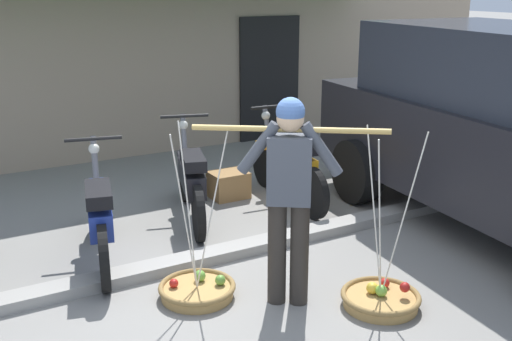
{
  "coord_description": "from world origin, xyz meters",
  "views": [
    {
      "loc": [
        -2.15,
        -4.16,
        2.51
      ],
      "look_at": [
        0.57,
        0.6,
        0.85
      ],
      "focal_mm": 43.63,
      "sensor_mm": 36.0,
      "label": 1
    }
  ],
  "objects_px": {
    "motorcycle_second_in_row": "(100,216)",
    "motorcycle_end_of_row": "(289,165)",
    "fruit_basket_right_side": "(381,298)",
    "fruit_vendor": "(289,189)",
    "motorcycle_third_in_row": "(191,181)",
    "fruit_basket_left_side": "(197,289)",
    "wooden_crate": "(229,185)"
  },
  "relations": [
    {
      "from": "motorcycle_end_of_row",
      "to": "wooden_crate",
      "type": "xyz_separation_m",
      "value": [
        -0.54,
        0.51,
        -0.29
      ]
    },
    {
      "from": "fruit_basket_left_side",
      "to": "wooden_crate",
      "type": "relative_size",
      "value": 3.3
    },
    {
      "from": "motorcycle_second_in_row",
      "to": "motorcycle_third_in_row",
      "type": "distance_m",
      "value": 1.29
    },
    {
      "from": "motorcycle_second_in_row",
      "to": "motorcycle_end_of_row",
      "type": "distance_m",
      "value": 2.46
    },
    {
      "from": "fruit_vendor",
      "to": "motorcycle_end_of_row",
      "type": "xyz_separation_m",
      "value": [
        1.32,
        2.04,
        -0.52
      ]
    },
    {
      "from": "motorcycle_third_in_row",
      "to": "motorcycle_end_of_row",
      "type": "height_order",
      "value": "same"
    },
    {
      "from": "motorcycle_end_of_row",
      "to": "wooden_crate",
      "type": "distance_m",
      "value": 0.8
    },
    {
      "from": "fruit_basket_right_side",
      "to": "fruit_vendor",
      "type": "bearing_deg",
      "value": 144.51
    },
    {
      "from": "motorcycle_second_in_row",
      "to": "motorcycle_end_of_row",
      "type": "xyz_separation_m",
      "value": [
        2.4,
        0.52,
        0.0
      ]
    },
    {
      "from": "fruit_basket_left_side",
      "to": "motorcycle_end_of_row",
      "type": "distance_m",
      "value": 2.53
    },
    {
      "from": "fruit_vendor",
      "to": "motorcycle_second_in_row",
      "type": "distance_m",
      "value": 1.94
    },
    {
      "from": "motorcycle_end_of_row",
      "to": "fruit_basket_left_side",
      "type": "bearing_deg",
      "value": -140.27
    },
    {
      "from": "motorcycle_end_of_row",
      "to": "fruit_basket_right_side",
      "type": "bearing_deg",
      "value": -105.86
    },
    {
      "from": "fruit_basket_right_side",
      "to": "wooden_crate",
      "type": "bearing_deg",
      "value": 86.89
    },
    {
      "from": "fruit_basket_left_side",
      "to": "motorcycle_second_in_row",
      "type": "xyz_separation_m",
      "value": [
        -0.48,
        1.08,
        0.38
      ]
    },
    {
      "from": "fruit_basket_right_side",
      "to": "motorcycle_third_in_row",
      "type": "xyz_separation_m",
      "value": [
        -0.54,
        2.51,
        0.38
      ]
    },
    {
      "from": "wooden_crate",
      "to": "fruit_basket_left_side",
      "type": "bearing_deg",
      "value": -123.31
    },
    {
      "from": "fruit_basket_left_side",
      "to": "fruit_basket_right_side",
      "type": "bearing_deg",
      "value": -35.68
    },
    {
      "from": "fruit_vendor",
      "to": "fruit_basket_right_side",
      "type": "height_order",
      "value": "fruit_vendor"
    },
    {
      "from": "fruit_vendor",
      "to": "motorcycle_third_in_row",
      "type": "xyz_separation_m",
      "value": [
        0.08,
        2.07,
        -0.52
      ]
    },
    {
      "from": "motorcycle_second_in_row",
      "to": "motorcycle_third_in_row",
      "type": "bearing_deg",
      "value": 25.5
    },
    {
      "from": "fruit_basket_left_side",
      "to": "motorcycle_third_in_row",
      "type": "distance_m",
      "value": 1.81
    },
    {
      "from": "motorcycle_end_of_row",
      "to": "wooden_crate",
      "type": "relative_size",
      "value": 4.14
    },
    {
      "from": "motorcycle_third_in_row",
      "to": "wooden_crate",
      "type": "xyz_separation_m",
      "value": [
        0.7,
        0.47,
        -0.29
      ]
    },
    {
      "from": "fruit_vendor",
      "to": "wooden_crate",
      "type": "height_order",
      "value": "fruit_vendor"
    },
    {
      "from": "fruit_basket_left_side",
      "to": "motorcycle_second_in_row",
      "type": "distance_m",
      "value": 1.24
    },
    {
      "from": "motorcycle_end_of_row",
      "to": "fruit_vendor",
      "type": "bearing_deg",
      "value": -122.84
    },
    {
      "from": "fruit_basket_right_side",
      "to": "motorcycle_second_in_row",
      "type": "relative_size",
      "value": 0.81
    },
    {
      "from": "motorcycle_third_in_row",
      "to": "fruit_basket_left_side",
      "type": "bearing_deg",
      "value": -112.78
    },
    {
      "from": "fruit_vendor",
      "to": "fruit_basket_right_side",
      "type": "bearing_deg",
      "value": -35.49
    },
    {
      "from": "fruit_basket_right_side",
      "to": "wooden_crate",
      "type": "distance_m",
      "value": 2.99
    },
    {
      "from": "fruit_basket_left_side",
      "to": "fruit_basket_right_side",
      "type": "relative_size",
      "value": 1.0
    }
  ]
}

